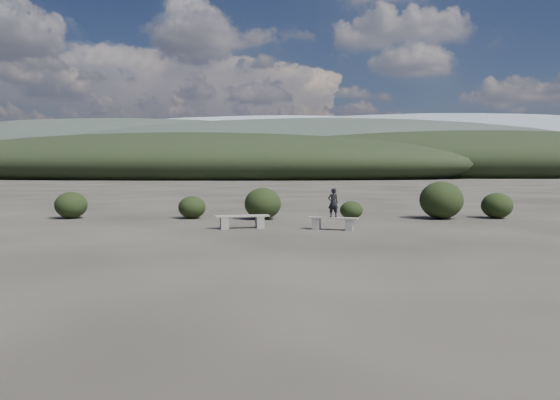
{
  "coord_description": "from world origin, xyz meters",
  "views": [
    {
      "loc": [
        0.84,
        -13.28,
        2.11
      ],
      "look_at": [
        -0.28,
        3.5,
        1.1
      ],
      "focal_mm": 35.0,
      "sensor_mm": 36.0,
      "label": 1
    }
  ],
  "objects": [
    {
      "name": "shrub_b",
      "position": [
        -1.33,
        8.71,
        0.64
      ],
      "size": [
        1.5,
        1.5,
        1.28
      ],
      "primitive_type": "ellipsoid",
      "color": "black",
      "rests_on": "ground"
    },
    {
      "name": "shrub_d",
      "position": [
        5.95,
        9.37,
        0.77
      ],
      "size": [
        1.76,
        1.76,
        1.54
      ],
      "primitive_type": "ellipsoid",
      "color": "black",
      "rests_on": "ground"
    },
    {
      "name": "shrub_a",
      "position": [
        -4.29,
        8.88,
        0.46
      ],
      "size": [
        1.13,
        1.13,
        0.92
      ],
      "primitive_type": "ellipsoid",
      "color": "black",
      "rests_on": "ground"
    },
    {
      "name": "shrub_e",
      "position": [
        8.31,
        9.78,
        0.53
      ],
      "size": [
        1.27,
        1.27,
        1.06
      ],
      "primitive_type": "ellipsoid",
      "color": "black",
      "rests_on": "ground"
    },
    {
      "name": "shrub_c",
      "position": [
        2.26,
        9.01,
        0.37
      ],
      "size": [
        0.93,
        0.93,
        0.74
      ],
      "primitive_type": "ellipsoid",
      "color": "black",
      "rests_on": "ground"
    },
    {
      "name": "bench_right",
      "position": [
        1.39,
        5.07,
        0.26
      ],
      "size": [
        1.75,
        0.8,
        0.43
      ],
      "rotation": [
        0.0,
        0.0,
        -0.27
      ],
      "color": "gray",
      "rests_on": "ground"
    },
    {
      "name": "mountain_ridges",
      "position": [
        -7.48,
        339.06,
        10.84
      ],
      "size": [
        500.0,
        400.0,
        56.0
      ],
      "color": "black",
      "rests_on": "ground"
    },
    {
      "name": "shrub_f",
      "position": [
        -9.28,
        8.56,
        0.55
      ],
      "size": [
        1.3,
        1.3,
        1.1
      ],
      "primitive_type": "ellipsoid",
      "color": "black",
      "rests_on": "ground"
    },
    {
      "name": "bench_left",
      "position": [
        -1.71,
        5.29,
        0.28
      ],
      "size": [
        1.89,
        0.93,
        0.46
      ],
      "rotation": [
        0.0,
        0.0,
        0.3
      ],
      "color": "gray",
      "rests_on": "ground"
    },
    {
      "name": "seated_person",
      "position": [
        1.4,
        5.07,
        0.92
      ],
      "size": [
        0.41,
        0.33,
        0.98
      ],
      "primitive_type": "imported",
      "rotation": [
        0.0,
        0.0,
        3.43
      ],
      "color": "black",
      "rests_on": "bench_right"
    },
    {
      "name": "ground",
      "position": [
        0.0,
        0.0,
        0.0
      ],
      "size": [
        1200.0,
        1200.0,
        0.0
      ],
      "primitive_type": "plane",
      "color": "#292520",
      "rests_on": "ground"
    }
  ]
}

